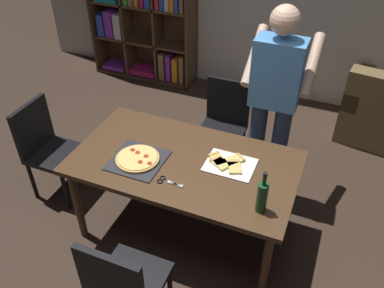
% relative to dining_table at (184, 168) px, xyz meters
% --- Properties ---
extents(ground_plane, '(12.00, 12.00, 0.00)m').
position_rel_dining_table_xyz_m(ground_plane, '(0.00, 0.00, -0.68)').
color(ground_plane, '#38281E').
extents(dining_table, '(1.68, 0.93, 0.75)m').
position_rel_dining_table_xyz_m(dining_table, '(0.00, 0.00, 0.00)').
color(dining_table, '#4C331E').
rests_on(dining_table, ground_plane).
extents(chair_near_camera, '(0.42, 0.42, 0.90)m').
position_rel_dining_table_xyz_m(chair_near_camera, '(-0.00, -0.95, -0.17)').
color(chair_near_camera, black).
rests_on(chair_near_camera, ground_plane).
extents(chair_far_side, '(0.42, 0.42, 0.90)m').
position_rel_dining_table_xyz_m(chair_far_side, '(0.00, 0.95, -0.17)').
color(chair_far_side, black).
rests_on(chair_far_side, ground_plane).
extents(chair_left_end, '(0.42, 0.42, 0.90)m').
position_rel_dining_table_xyz_m(chair_left_end, '(-1.32, 0.00, -0.17)').
color(chair_left_end, black).
rests_on(chair_left_end, ground_plane).
extents(bookshelf, '(1.40, 0.35, 1.95)m').
position_rel_dining_table_xyz_m(bookshelf, '(-1.58, 2.38, 0.31)').
color(bookshelf, '#513823').
rests_on(bookshelf, ground_plane).
extents(person_serving_pizza, '(0.55, 0.54, 1.75)m').
position_rel_dining_table_xyz_m(person_serving_pizza, '(0.48, 0.73, 0.32)').
color(person_serving_pizza, '#38476B').
rests_on(person_serving_pizza, ground_plane).
extents(pepperoni_pizza_on_tray, '(0.39, 0.39, 0.04)m').
position_rel_dining_table_xyz_m(pepperoni_pizza_on_tray, '(-0.32, -0.13, 0.09)').
color(pepperoni_pizza_on_tray, '#2D2D33').
rests_on(pepperoni_pizza_on_tray, dining_table).
extents(pizza_slices_on_towel, '(0.36, 0.28, 0.03)m').
position_rel_dining_table_xyz_m(pizza_slices_on_towel, '(0.32, 0.08, 0.09)').
color(pizza_slices_on_towel, white).
rests_on(pizza_slices_on_towel, dining_table).
extents(wine_bottle, '(0.07, 0.07, 0.32)m').
position_rel_dining_table_xyz_m(wine_bottle, '(0.65, -0.27, 0.19)').
color(wine_bottle, '#194723').
rests_on(wine_bottle, dining_table).
extents(kitchen_scissors, '(0.19, 0.09, 0.01)m').
position_rel_dining_table_xyz_m(kitchen_scissors, '(-0.03, -0.26, 0.08)').
color(kitchen_scissors, silver).
rests_on(kitchen_scissors, dining_table).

